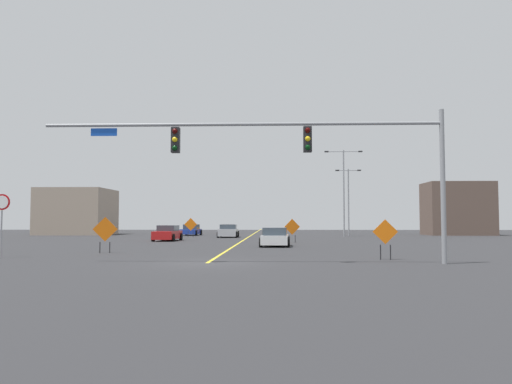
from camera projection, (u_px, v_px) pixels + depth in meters
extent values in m
plane|color=#2D2D30|center=(207.00, 263.00, 20.61)|extent=(156.73, 156.73, 0.00)
cube|color=yellow|center=(252.00, 235.00, 64.05)|extent=(0.16, 87.07, 0.01)
cylinder|color=gray|center=(443.00, 186.00, 20.45)|extent=(0.20, 0.20, 6.27)
cylinder|color=gray|center=(241.00, 124.00, 20.89)|extent=(16.38, 0.14, 0.14)
cube|color=black|center=(308.00, 139.00, 20.76)|extent=(0.34, 0.32, 1.05)
sphere|color=#3A0503|center=(308.00, 130.00, 20.61)|extent=(0.22, 0.22, 0.22)
sphere|color=yellow|center=(308.00, 139.00, 20.59)|extent=(0.22, 0.22, 0.22)
sphere|color=black|center=(308.00, 147.00, 20.57)|extent=(0.22, 0.22, 0.22)
cube|color=black|center=(176.00, 140.00, 20.95)|extent=(0.34, 0.32, 1.05)
sphere|color=#3A0503|center=(175.00, 131.00, 20.80)|extent=(0.22, 0.22, 0.22)
sphere|color=yellow|center=(175.00, 140.00, 20.78)|extent=(0.22, 0.22, 0.22)
sphere|color=black|center=(175.00, 148.00, 20.76)|extent=(0.22, 0.22, 0.22)
cube|color=#1447B7|center=(104.00, 132.00, 21.08)|extent=(1.10, 0.03, 0.32)
cylinder|color=gray|center=(1.00, 234.00, 23.84)|extent=(0.07, 0.07, 2.24)
cylinder|color=#B20F14|center=(2.00, 202.00, 23.92)|extent=(0.76, 0.03, 0.76)
cylinder|color=white|center=(2.00, 202.00, 23.90)|extent=(0.61, 0.01, 0.61)
cylinder|color=gray|center=(344.00, 193.00, 56.11)|extent=(0.16, 0.16, 9.61)
cylinder|color=gray|center=(335.00, 152.00, 56.41)|extent=(1.88, 0.08, 0.08)
cube|color=#262628|center=(326.00, 152.00, 56.45)|extent=(0.44, 0.24, 0.14)
cylinder|color=gray|center=(352.00, 152.00, 56.35)|extent=(1.88, 0.08, 0.08)
cube|color=#262628|center=(360.00, 151.00, 56.31)|extent=(0.44, 0.24, 0.14)
cylinder|color=gray|center=(348.00, 202.00, 58.92)|extent=(0.16, 0.16, 7.79)
cylinder|color=gray|center=(343.00, 170.00, 59.16)|extent=(1.27, 0.08, 0.08)
cube|color=#262628|center=(337.00, 170.00, 59.18)|extent=(0.44, 0.24, 0.14)
cylinder|color=gray|center=(354.00, 170.00, 59.11)|extent=(1.27, 0.08, 0.08)
cube|color=#262628|center=(359.00, 170.00, 59.09)|extent=(0.44, 0.24, 0.14)
cube|color=orange|center=(191.00, 224.00, 54.69)|extent=(1.39, 0.07, 1.39)
cylinder|color=black|center=(188.00, 234.00, 54.63)|extent=(0.05, 0.05, 0.64)
cylinder|color=black|center=(193.00, 234.00, 54.63)|extent=(0.05, 0.05, 0.64)
cube|color=orange|center=(385.00, 232.00, 22.48)|extent=(1.11, 0.15, 1.11)
cylinder|color=black|center=(381.00, 252.00, 22.45)|extent=(0.05, 0.05, 0.67)
cylinder|color=black|center=(391.00, 252.00, 22.40)|extent=(0.05, 0.05, 0.67)
cube|color=orange|center=(292.00, 227.00, 40.34)|extent=(1.25, 0.34, 1.28)
cylinder|color=black|center=(289.00, 239.00, 40.24)|extent=(0.05, 0.05, 0.60)
cylinder|color=black|center=(295.00, 239.00, 40.34)|extent=(0.05, 0.05, 0.60)
cube|color=orange|center=(105.00, 229.00, 27.27)|extent=(1.31, 0.26, 1.32)
cylinder|color=black|center=(100.00, 247.00, 27.18)|extent=(0.05, 0.05, 0.60)
cylinder|color=black|center=(110.00, 247.00, 27.24)|extent=(0.05, 0.05, 0.60)
cube|color=white|center=(275.00, 240.00, 34.33)|extent=(1.92, 4.06, 0.60)
cube|color=#333D47|center=(275.00, 231.00, 34.16)|extent=(1.66, 2.00, 0.51)
cylinder|color=black|center=(288.00, 241.00, 35.64)|extent=(0.25, 0.65, 0.64)
cylinder|color=black|center=(264.00, 241.00, 35.78)|extent=(0.25, 0.65, 0.64)
cylinder|color=black|center=(288.00, 243.00, 32.86)|extent=(0.25, 0.65, 0.64)
cylinder|color=black|center=(261.00, 242.00, 33.00)|extent=(0.25, 0.65, 0.64)
cube|color=red|center=(168.00, 235.00, 44.09)|extent=(1.79, 4.61, 0.69)
cube|color=#333D47|center=(168.00, 228.00, 44.35)|extent=(1.57, 2.22, 0.49)
cylinder|color=black|center=(153.00, 238.00, 42.53)|extent=(0.23, 0.64, 0.64)
cylinder|color=black|center=(173.00, 238.00, 42.44)|extent=(0.23, 0.64, 0.64)
cylinder|color=black|center=(162.00, 236.00, 45.72)|extent=(0.23, 0.64, 0.64)
cylinder|color=black|center=(181.00, 237.00, 45.63)|extent=(0.23, 0.64, 0.64)
cube|color=#B7BABF|center=(228.00, 232.00, 53.23)|extent=(1.89, 4.15, 0.72)
cube|color=#333D47|center=(228.00, 227.00, 53.47)|extent=(1.69, 2.02, 0.47)
cylinder|color=black|center=(218.00, 235.00, 51.80)|extent=(0.23, 0.64, 0.64)
cylinder|color=black|center=(236.00, 235.00, 51.75)|extent=(0.23, 0.64, 0.64)
cylinder|color=black|center=(221.00, 234.00, 54.68)|extent=(0.23, 0.64, 0.64)
cylinder|color=black|center=(238.00, 234.00, 54.64)|extent=(0.23, 0.64, 0.64)
cube|color=#1E389E|center=(191.00, 232.00, 60.87)|extent=(2.00, 4.55, 0.59)
cube|color=#333D47|center=(191.00, 227.00, 61.13)|extent=(1.72, 2.10, 0.57)
cylinder|color=black|center=(181.00, 233.00, 59.37)|extent=(0.24, 0.65, 0.64)
cylinder|color=black|center=(196.00, 233.00, 59.24)|extent=(0.24, 0.65, 0.64)
cylinder|color=black|center=(186.00, 232.00, 62.50)|extent=(0.24, 0.65, 0.64)
cylinder|color=black|center=(201.00, 232.00, 62.36)|extent=(0.24, 0.65, 0.64)
cube|color=orange|center=(228.00, 230.00, 69.52)|extent=(2.02, 3.90, 0.63)
cube|color=#333D47|center=(228.00, 226.00, 69.74)|extent=(1.77, 2.17, 0.48)
cylinder|color=black|center=(220.00, 231.00, 68.17)|extent=(0.24, 0.65, 0.64)
cylinder|color=black|center=(234.00, 231.00, 68.16)|extent=(0.24, 0.65, 0.64)
cylinder|color=black|center=(222.00, 231.00, 70.85)|extent=(0.24, 0.65, 0.64)
cylinder|color=black|center=(235.00, 231.00, 70.85)|extent=(0.24, 0.65, 0.64)
cube|color=gray|center=(77.00, 212.00, 64.48)|extent=(8.22, 8.09, 5.79)
cube|color=brown|center=(457.00, 209.00, 62.07)|extent=(7.71, 5.32, 6.45)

